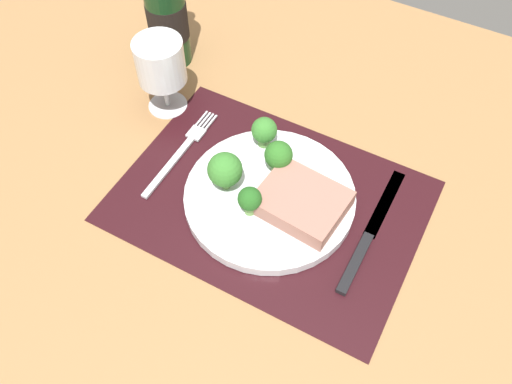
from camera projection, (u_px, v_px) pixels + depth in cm
name	position (u px, v px, depth cm)	size (l,w,h in cm)	color
ground_plane	(269.00, 207.00, 80.41)	(140.00, 110.00, 3.00)	#996D42
placemat	(269.00, 201.00, 79.07)	(43.35, 31.25, 0.30)	black
plate	(270.00, 197.00, 78.30)	(24.79, 24.79, 1.60)	silver
steak	(303.00, 199.00, 75.40)	(11.82, 9.63, 2.74)	#9E6B5B
broccoli_back_left	(225.00, 170.00, 75.36)	(5.02, 5.02, 6.38)	#5B8942
broccoli_front_edge	(264.00, 131.00, 80.84)	(3.91, 3.91, 5.08)	#5B8942
broccoli_near_fork	(250.00, 200.00, 73.44)	(3.37, 3.37, 4.84)	#6B994C
broccoli_center	(278.00, 156.00, 77.84)	(4.16, 4.16, 5.32)	#5B8942
fork	(181.00, 152.00, 84.05)	(2.40, 19.20, 0.50)	silver
knife	(367.00, 238.00, 74.77)	(1.80, 23.00, 0.80)	black
wine_bottle	(166.00, 12.00, 89.63)	(6.88, 6.88, 27.49)	#143819
wine_glass	(161.00, 65.00, 83.68)	(7.74, 7.74, 12.98)	silver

